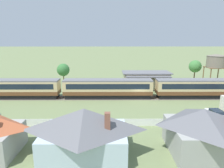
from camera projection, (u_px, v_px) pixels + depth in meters
name	position (u px, v px, depth m)	size (l,w,h in m)	color
ground_plane	(139.00, 99.00, 41.07)	(600.00, 600.00, 0.00)	#707F51
passenger_train	(109.00, 88.00, 41.81)	(57.50, 3.20, 3.97)	brown
railway_track	(97.00, 98.00, 42.28)	(132.10, 3.60, 0.04)	#665B51
station_building	(146.00, 80.00, 49.83)	(11.81, 7.03, 4.20)	#BCB293
water_tower	(216.00, 61.00, 53.54)	(5.02, 5.02, 8.27)	brown
cottage_grey_roof	(85.00, 131.00, 20.83)	(9.38, 6.35, 5.25)	silver
cottage_grey_roof_2	(203.00, 130.00, 21.49)	(7.39, 7.19, 4.96)	#9E9E99
picket_fence_front	(51.00, 123.00, 28.43)	(47.86, 0.06, 1.05)	white
parked_car_white_2	(216.00, 114.00, 31.56)	(2.19, 4.19, 1.26)	white
yard_tree_0	(63.00, 70.00, 56.35)	(3.55, 3.55, 5.43)	brown
yard_tree_1	(195.00, 66.00, 58.87)	(3.61, 3.61, 6.10)	#4C3823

